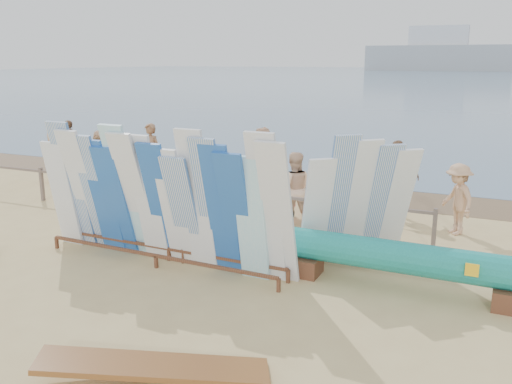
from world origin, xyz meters
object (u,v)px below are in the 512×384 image
at_px(main_surfboard_rack, 161,203).
at_px(beachgoer_extra_0, 457,199).
at_px(stroller, 283,203).
at_px(beachgoer_5, 263,156).
at_px(beachgoer_8, 294,189).
at_px(beach_chair_right, 207,201).
at_px(outrigger_canoe, 402,259).
at_px(beachgoer_extra_1, 70,146).
at_px(vendor_table, 204,241).
at_px(beachgoer_10, 397,179).
at_px(side_surfboard_rack, 359,205).
at_px(beachgoer_0, 55,156).
at_px(beach_chair_left, 235,207).
at_px(beachgoer_7, 347,178).
at_px(beachgoer_1, 151,154).
at_px(flat_board_c, 155,380).
at_px(beachgoer_6, 198,175).
at_px(beachgoer_2, 101,160).
at_px(beachgoer_4, 125,171).

height_order(main_surfboard_rack, beachgoer_extra_0, main_surfboard_rack).
relative_size(stroller, beachgoer_5, 0.58).
bearing_deg(beachgoer_5, beachgoer_8, -1.15).
bearing_deg(beach_chair_right, beachgoer_8, -3.60).
height_order(outrigger_canoe, beachgoer_extra_1, beachgoer_extra_1).
relative_size(outrigger_canoe, beachgoer_extra_1, 3.42).
bearing_deg(vendor_table, beachgoer_10, 46.88).
xyz_separation_m(side_surfboard_rack, stroller, (-2.26, 2.07, -0.70)).
bearing_deg(beachgoer_10, beachgoer_0, -27.89).
distance_m(beach_chair_left, beachgoer_8, 1.61).
height_order(outrigger_canoe, beachgoer_0, beachgoer_0).
bearing_deg(beach_chair_left, beachgoer_7, 21.03).
distance_m(beachgoer_extra_1, beachgoer_1, 3.55).
distance_m(stroller, beachgoer_extra_0, 3.84).
bearing_deg(flat_board_c, beachgoer_6, -1.67).
xyz_separation_m(beachgoer_0, beachgoer_1, (2.81, 0.98, 0.10)).
bearing_deg(beachgoer_7, beach_chair_right, -123.63).
relative_size(stroller, beachgoer_extra_0, 0.65).
relative_size(outrigger_canoe, beachgoer_0, 3.62).
relative_size(side_surfboard_rack, beachgoer_6, 1.32).
relative_size(beachgoer_0, beachgoer_10, 0.88).
distance_m(beachgoer_7, beachgoer_2, 7.15).
bearing_deg(beachgoer_8, beachgoer_extra_0, 170.53).
bearing_deg(beachgoer_1, beachgoer_extra_1, -179.03).
xyz_separation_m(beach_chair_left, beach_chair_right, (-0.91, 0.25, -0.00)).
relative_size(side_surfboard_rack, beachgoer_extra_1, 1.42).
bearing_deg(beachgoer_0, flat_board_c, 158.52).
bearing_deg(beachgoer_2, beachgoer_5, -145.71).
distance_m(stroller, beachgoer_6, 2.25).
xyz_separation_m(vendor_table, beachgoer_4, (-4.00, 2.94, 0.46)).
xyz_separation_m(side_surfboard_rack, flat_board_c, (-1.28, -4.70, -1.11)).
bearing_deg(beachgoer_10, main_surfboard_rack, 25.82).
bearing_deg(beachgoer_1, beach_chair_left, -21.49).
relative_size(vendor_table, flat_board_c, 0.42).
distance_m(main_surfboard_rack, side_surfboard_rack, 3.58).
bearing_deg(beachgoer_7, beachgoer_extra_0, 22.88).
xyz_separation_m(beach_chair_left, stroller, (1.14, 0.22, 0.17)).
height_order(beach_chair_right, beachgoer_extra_0, beachgoer_extra_0).
distance_m(beach_chair_left, beachgoer_extra_0, 5.01).
bearing_deg(beachgoer_extra_0, beachgoer_4, -119.90).
xyz_separation_m(side_surfboard_rack, vendor_table, (-2.64, -1.04, -0.72)).
distance_m(main_surfboard_rack, beachgoer_2, 6.61).
bearing_deg(beachgoer_7, beach_chair_left, -112.19).
height_order(beachgoer_7, beachgoer_10, beachgoer_10).
relative_size(beach_chair_left, beachgoer_extra_0, 0.53).
relative_size(main_surfboard_rack, stroller, 5.16).
height_order(main_surfboard_rack, side_surfboard_rack, main_surfboard_rack).
relative_size(side_surfboard_rack, outrigger_canoe, 0.42).
xyz_separation_m(outrigger_canoe, beachgoer_10, (-0.83, 4.35, 0.39)).
xyz_separation_m(main_surfboard_rack, beachgoer_5, (-0.90, 6.77, -0.30)).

